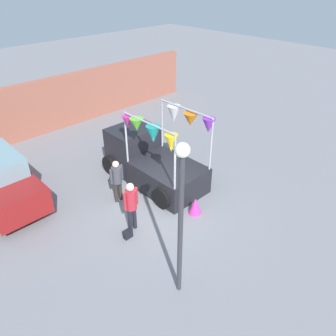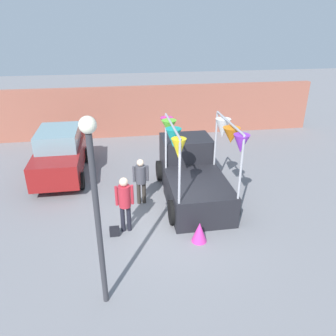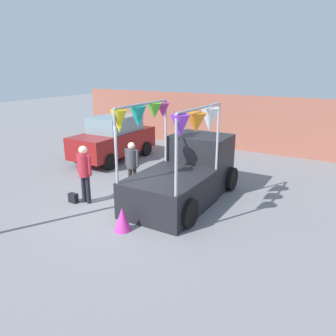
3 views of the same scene
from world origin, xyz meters
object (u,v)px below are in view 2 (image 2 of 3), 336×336
Objects in this scene: vendor_truck at (192,172)px; person_vendor at (141,177)px; handbag at (115,231)px; folded_kite_bundle_magenta at (199,232)px; person_customer at (125,199)px; parked_car at (60,153)px; street_lamp at (95,193)px.

vendor_truck is 1.83m from person_vendor.
folded_kite_bundle_magenta is at bearing -15.00° from handbag.
parked_car is at bearing 119.40° from person_customer.
handbag is at bearing -118.52° from person_vendor.
parked_car is at bearing 154.02° from vendor_truck.
handbag is at bearing -65.40° from parked_car.
person_vendor is (-1.80, -0.35, 0.09)m from vendor_truck.
parked_car reaches higher than handbag.
street_lamp is (1.79, -6.78, 1.80)m from parked_car.
person_customer is 2.91× the size of folded_kite_bundle_magenta.
street_lamp is at bearing -123.41° from vendor_truck.
person_customer is 2.31m from folded_kite_bundle_magenta.
vendor_truck is at bearing 38.17° from person_customer.
street_lamp reaches higher than vendor_truck.
person_vendor reaches higher than handbag.
parked_car is at bearing 131.06° from folded_kite_bundle_magenta.
vendor_truck is 2.35× the size of person_customer.
person_vendor reaches higher than folded_kite_bundle_magenta.
vendor_truck reaches higher than folded_kite_bundle_magenta.
person_vendor is 5.77× the size of handbag.
parked_car is 3.97m from person_vendor.
person_customer reaches higher than person_vendor.
vendor_truck is 5.27m from parked_car.
parked_car is 7.24m from street_lamp.
parked_car is 2.29× the size of person_customer.
parked_car is 6.68m from folded_kite_bundle_magenta.
folded_kite_bundle_magenta is at bearing -97.79° from vendor_truck.
handbag is at bearing 165.00° from folded_kite_bundle_magenta.
vendor_truck is at bearing 37.18° from handbag.
street_lamp is at bearing -102.31° from person_customer.
person_vendor is at bearing 121.25° from folded_kite_bundle_magenta.
vendor_truck is 3.51m from handbag.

